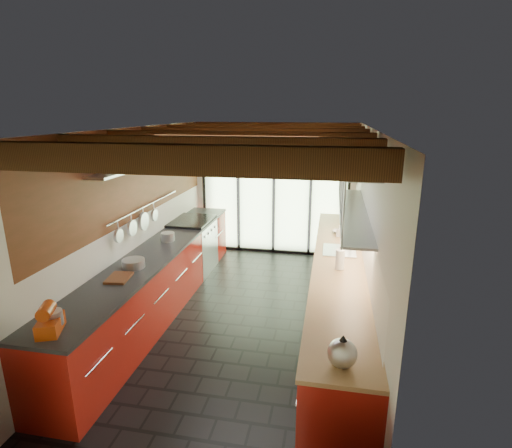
# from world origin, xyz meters

# --- Properties ---
(ground) EXTENTS (5.50, 5.50, 0.00)m
(ground) POSITION_xyz_m (0.00, 0.00, 0.00)
(ground) COLOR black
(ground) RESTS_ON ground
(room_shell) EXTENTS (5.50, 5.50, 5.50)m
(room_shell) POSITION_xyz_m (0.00, 0.00, 1.65)
(room_shell) COLOR silver
(room_shell) RESTS_ON ground
(ceiling_beams) EXTENTS (3.14, 5.06, 4.90)m
(ceiling_beams) POSITION_xyz_m (-0.00, 0.38, 2.46)
(ceiling_beams) COLOR #593316
(ceiling_beams) RESTS_ON ground
(glass_door) EXTENTS (2.95, 0.10, 2.90)m
(glass_door) POSITION_xyz_m (0.00, 2.69, 1.66)
(glass_door) COLOR #C6EAAD
(glass_door) RESTS_ON ground
(left_counter) EXTENTS (0.68, 5.00, 0.92)m
(left_counter) POSITION_xyz_m (-1.28, 0.00, 0.46)
(left_counter) COLOR #A01910
(left_counter) RESTS_ON ground
(range_stove) EXTENTS (0.66, 0.90, 0.97)m
(range_stove) POSITION_xyz_m (-1.28, 1.45, 0.47)
(range_stove) COLOR silver
(range_stove) RESTS_ON ground
(right_counter) EXTENTS (0.68, 5.00, 0.92)m
(right_counter) POSITION_xyz_m (1.27, 0.00, 0.46)
(right_counter) COLOR #A01910
(right_counter) RESTS_ON ground
(sink_assembly) EXTENTS (0.45, 0.52, 0.43)m
(sink_assembly) POSITION_xyz_m (1.29, 0.40, 0.96)
(sink_assembly) COLOR silver
(sink_assembly) RESTS_ON right_counter
(upper_cabinets_right) EXTENTS (0.34, 3.00, 3.00)m
(upper_cabinets_right) POSITION_xyz_m (1.43, 0.30, 1.85)
(upper_cabinets_right) COLOR silver
(upper_cabinets_right) RESTS_ON ground
(left_wall_fixtures) EXTENTS (0.28, 2.60, 0.96)m
(left_wall_fixtures) POSITION_xyz_m (-1.47, 0.14, 1.88)
(left_wall_fixtures) COLOR silver
(left_wall_fixtures) RESTS_ON ground
(stand_mixer) EXTENTS (0.28, 0.35, 0.28)m
(stand_mixer) POSITION_xyz_m (-1.27, -2.24, 1.03)
(stand_mixer) COLOR #B23B0E
(stand_mixer) RESTS_ON left_counter
(pot_large) EXTENTS (0.25, 0.25, 0.13)m
(pot_large) POSITION_xyz_m (-1.27, 0.37, 0.98)
(pot_large) COLOR silver
(pot_large) RESTS_ON left_counter
(pot_small) EXTENTS (0.30, 0.30, 0.11)m
(pot_small) POSITION_xyz_m (-1.27, -0.71, 0.97)
(pot_small) COLOR silver
(pot_small) RESTS_ON left_counter
(cutting_board) EXTENTS (0.28, 0.37, 0.03)m
(cutting_board) POSITION_xyz_m (-1.27, -1.07, 0.93)
(cutting_board) COLOR brown
(cutting_board) RESTS_ON left_counter
(kettle) EXTENTS (0.30, 0.32, 0.27)m
(kettle) POSITION_xyz_m (1.27, -2.25, 1.04)
(kettle) COLOR silver
(kettle) RESTS_ON right_counter
(paper_towel) EXTENTS (0.12, 0.12, 0.30)m
(paper_towel) POSITION_xyz_m (1.27, -0.28, 1.05)
(paper_towel) COLOR white
(paper_towel) RESTS_ON right_counter
(soap_bottle) EXTENTS (0.08, 0.08, 0.18)m
(soap_bottle) POSITION_xyz_m (1.27, 1.08, 1.01)
(soap_bottle) COLOR silver
(soap_bottle) RESTS_ON right_counter
(bowl) EXTENTS (0.23, 0.23, 0.05)m
(bowl) POSITION_xyz_m (1.27, 1.25, 0.94)
(bowl) COLOR silver
(bowl) RESTS_ON right_counter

